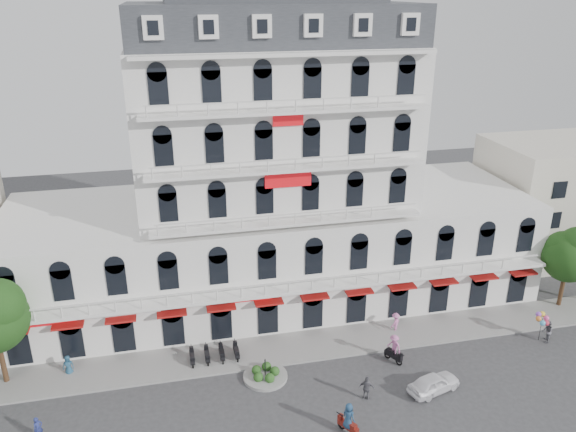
# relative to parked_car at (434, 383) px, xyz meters

# --- Properties ---
(ground) EXTENTS (120.00, 120.00, 0.00)m
(ground) POSITION_rel_parked_car_xyz_m (-8.13, -2.05, -0.66)
(ground) COLOR #38383A
(ground) RESTS_ON ground
(sidewalk) EXTENTS (53.00, 4.00, 0.16)m
(sidewalk) POSITION_rel_parked_car_xyz_m (-8.13, 6.95, -0.58)
(sidewalk) COLOR gray
(sidewalk) RESTS_ON ground
(main_building) EXTENTS (45.00, 15.00, 25.80)m
(main_building) POSITION_rel_parked_car_xyz_m (-8.13, 15.94, 9.30)
(main_building) COLOR silver
(main_building) RESTS_ON ground
(flank_building_east) EXTENTS (14.00, 10.00, 12.00)m
(flank_building_east) POSITION_rel_parked_car_xyz_m (21.87, 17.95, 5.34)
(flank_building_east) COLOR beige
(flank_building_east) RESTS_ON ground
(traffic_island) EXTENTS (3.20, 3.20, 1.60)m
(traffic_island) POSITION_rel_parked_car_xyz_m (-11.13, 3.95, -0.40)
(traffic_island) COLOR gray
(traffic_island) RESTS_ON ground
(parked_scooter_row) EXTENTS (4.40, 1.80, 1.10)m
(parked_scooter_row) POSITION_rel_parked_car_xyz_m (-14.48, 6.75, -0.66)
(parked_scooter_row) COLOR black
(parked_scooter_row) RESTS_ON ground
(tree_east_inner) EXTENTS (4.40, 4.37, 7.57)m
(tree_east_inner) POSITION_rel_parked_car_xyz_m (15.92, 7.93, 4.55)
(tree_east_inner) COLOR #382314
(tree_east_inner) RESTS_ON ground
(parked_car) EXTENTS (4.16, 2.60, 1.32)m
(parked_car) POSITION_rel_parked_car_xyz_m (0.00, 0.00, 0.00)
(parked_car) COLOR white
(parked_car) RESTS_ON ground
(rider_east) EXTENTS (1.09, 1.51, 2.27)m
(rider_east) POSITION_rel_parked_car_xyz_m (-7.05, -2.51, 0.49)
(rider_east) COLOR maroon
(rider_east) RESTS_ON ground
(rider_center) EXTENTS (1.17, 1.56, 2.32)m
(rider_center) POSITION_rel_parked_car_xyz_m (-1.44, 3.72, 0.58)
(rider_center) COLOR black
(rider_center) RESTS_ON ground
(pedestrian_left) EXTENTS (0.77, 0.50, 1.57)m
(pedestrian_left) POSITION_rel_parked_car_xyz_m (-24.92, 7.45, 0.12)
(pedestrian_left) COLOR navy
(pedestrian_left) RESTS_ON ground
(pedestrian_mid) EXTENTS (1.15, 0.88, 1.81)m
(pedestrian_mid) POSITION_rel_parked_car_xyz_m (-4.83, 0.24, 0.25)
(pedestrian_mid) COLOR #5C5B63
(pedestrian_mid) RESTS_ON ground
(pedestrian_right) EXTENTS (1.25, 1.14, 1.68)m
(pedestrian_right) POSITION_rel_parked_car_xyz_m (0.26, 7.45, 0.18)
(pedestrian_right) COLOR #CE6DAE
(pedestrian_right) RESTS_ON ground
(pedestrian_far) EXTENTS (0.69, 0.66, 1.59)m
(pedestrian_far) POSITION_rel_parked_car_xyz_m (-25.88, 1.23, 0.14)
(pedestrian_far) COLOR navy
(pedestrian_far) RESTS_ON ground
(balloon_vendor) EXTENTS (1.50, 1.39, 2.45)m
(balloon_vendor) POSITION_rel_parked_car_xyz_m (11.21, 3.56, 0.59)
(balloon_vendor) COLOR slate
(balloon_vendor) RESTS_ON ground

